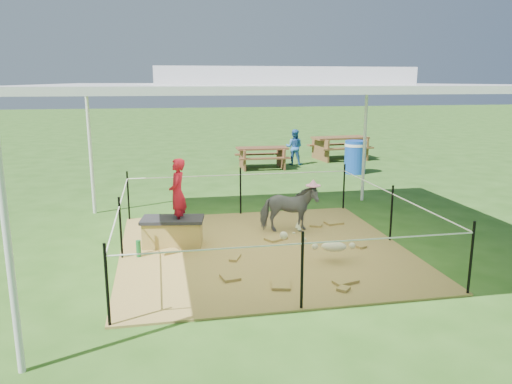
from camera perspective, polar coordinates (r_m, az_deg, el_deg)
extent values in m
plane|color=#2D5919|center=(8.28, 0.81, -6.64)|extent=(90.00, 90.00, 0.00)
cube|color=brown|center=(8.28, 0.81, -6.54)|extent=(4.60, 4.60, 0.03)
cylinder|color=silver|center=(10.83, -18.39, 4.37)|extent=(0.07, 0.07, 2.60)
cylinder|color=silver|center=(11.70, 12.29, 5.29)|extent=(0.07, 0.07, 2.60)
cylinder|color=silver|center=(5.05, -26.53, -5.19)|extent=(0.07, 0.07, 2.60)
cube|color=white|center=(7.82, 0.87, 11.95)|extent=(6.30, 6.30, 0.08)
cube|color=white|center=(7.82, 0.87, 13.05)|extent=(3.30, 3.30, 0.22)
cylinder|color=black|center=(10.17, -14.39, -0.47)|extent=(0.04, 0.04, 1.00)
cylinder|color=black|center=(10.28, -1.78, 0.06)|extent=(0.04, 0.04, 1.00)
cylinder|color=black|center=(10.86, 10.01, 0.56)|extent=(0.04, 0.04, 1.00)
cylinder|color=black|center=(7.99, -15.21, -4.05)|extent=(0.04, 0.04, 1.00)
cylinder|color=black|center=(8.86, 15.22, -2.43)|extent=(0.04, 0.04, 1.00)
cylinder|color=black|center=(5.87, -16.66, -10.26)|extent=(0.04, 0.04, 1.00)
cylinder|color=black|center=(6.06, 5.28, -9.03)|extent=(0.04, 0.04, 1.00)
cylinder|color=black|center=(7.01, 23.36, -7.02)|extent=(0.04, 0.04, 1.00)
cylinder|color=white|center=(10.21, -1.79, 1.98)|extent=(4.50, 0.02, 0.02)
cylinder|color=white|center=(5.94, 5.35, -5.89)|extent=(4.50, 0.02, 0.02)
cylinder|color=white|center=(8.78, 15.35, -0.22)|extent=(0.02, 4.50, 0.02)
cylinder|color=white|center=(7.90, -15.36, -1.62)|extent=(0.02, 4.50, 0.02)
cube|color=olive|center=(8.46, -9.48, -4.67)|extent=(1.02, 0.63, 0.42)
cube|color=black|center=(8.39, -9.54, -3.12)|extent=(1.09, 0.69, 0.05)
imported|color=#B41123|center=(8.27, -8.98, 0.56)|extent=(0.34, 0.46, 1.14)
cylinder|color=#186E2F|center=(8.06, -13.28, -6.31)|extent=(0.09, 0.09, 0.26)
imported|color=#4E4E53|center=(9.05, 3.77, -1.93)|extent=(1.08, 0.60, 0.86)
cylinder|color=pink|center=(8.94, 3.81, 1.14)|extent=(0.27, 0.27, 0.12)
cylinder|color=#1747AF|center=(15.28, 11.26, 3.94)|extent=(0.66, 0.66, 0.99)
cube|color=brown|center=(15.91, 0.68, 3.93)|extent=(1.63, 1.19, 0.67)
cube|color=#54381C|center=(17.97, 9.54, 4.98)|extent=(2.06, 1.58, 0.80)
imported|color=#3371C1|center=(16.58, 4.39, 5.14)|extent=(0.70, 0.63, 1.17)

